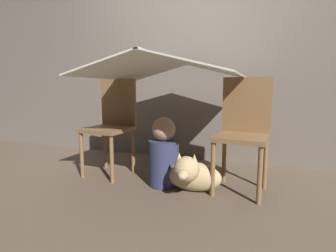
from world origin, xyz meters
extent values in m
plane|color=brown|center=(0.00, 0.00, 0.00)|extent=(8.80, 8.80, 0.00)
cube|color=#6B6056|center=(0.00, 1.01, 1.25)|extent=(7.00, 0.05, 2.50)
cylinder|color=brown|center=(-0.81, -0.04, 0.22)|extent=(0.04, 0.04, 0.43)
cylinder|color=brown|center=(-0.46, -0.07, 0.22)|extent=(0.04, 0.04, 0.43)
cylinder|color=brown|center=(-0.78, 0.30, 0.22)|extent=(0.04, 0.04, 0.43)
cylinder|color=brown|center=(-0.44, 0.27, 0.22)|extent=(0.04, 0.04, 0.43)
cube|color=brown|center=(-0.62, 0.12, 0.45)|extent=(0.44, 0.44, 0.04)
cube|color=brown|center=(-0.61, 0.30, 0.70)|extent=(0.41, 0.06, 0.47)
cylinder|color=brown|center=(0.43, -0.04, 0.22)|extent=(0.04, 0.04, 0.43)
cylinder|color=brown|center=(0.78, -0.08, 0.22)|extent=(0.04, 0.04, 0.43)
cylinder|color=brown|center=(0.47, 0.31, 0.22)|extent=(0.04, 0.04, 0.43)
cylinder|color=brown|center=(0.81, 0.27, 0.22)|extent=(0.04, 0.04, 0.43)
cube|color=brown|center=(0.62, 0.12, 0.45)|extent=(0.44, 0.44, 0.04)
cube|color=brown|center=(0.64, 0.30, 0.70)|extent=(0.41, 0.07, 0.47)
cube|color=silver|center=(-0.31, 0.12, 1.02)|extent=(0.63, 1.19, 0.17)
cube|color=silver|center=(0.31, 0.12, 1.02)|extent=(0.63, 1.19, 0.17)
cube|color=silver|center=(0.00, 0.12, 1.10)|extent=(0.04, 1.19, 0.01)
cylinder|color=#2D3351|center=(-0.01, 0.05, 0.20)|extent=(0.26, 0.26, 0.40)
sphere|color=tan|center=(-0.01, 0.05, 0.50)|extent=(0.20, 0.20, 0.20)
ellipsoid|color=tan|center=(0.26, 0.01, 0.12)|extent=(0.48, 0.20, 0.24)
sphere|color=tan|center=(0.26, -0.17, 0.23)|extent=(0.20, 0.20, 0.20)
ellipsoid|color=tan|center=(0.26, -0.26, 0.21)|extent=(0.08, 0.10, 0.07)
cone|color=tan|center=(0.20, -0.17, 0.31)|extent=(0.07, 0.07, 0.09)
cone|color=tan|center=(0.32, -0.17, 0.31)|extent=(0.07, 0.07, 0.09)
camera|label=1|loc=(0.80, -2.01, 0.84)|focal=28.00mm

